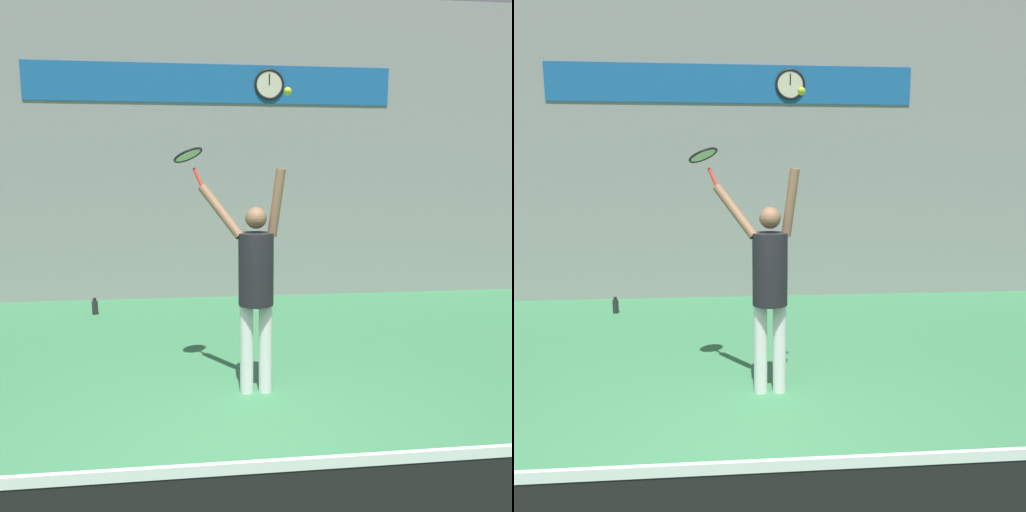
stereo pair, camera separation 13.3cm
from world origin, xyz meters
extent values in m
plane|color=#387A4C|center=(0.00, 0.00, 0.00)|extent=(18.00, 18.00, 0.00)
cube|color=gray|center=(0.00, 5.50, 2.50)|extent=(18.00, 0.10, 5.00)
cube|color=#195B9E|center=(0.00, 5.44, 3.58)|extent=(5.98, 0.02, 0.61)
cylinder|color=beige|center=(0.95, 5.42, 3.58)|extent=(0.46, 0.02, 0.46)
torus|color=black|center=(0.95, 5.42, 3.58)|extent=(0.50, 0.05, 0.50)
cube|color=black|center=(0.95, 5.41, 3.66)|extent=(0.02, 0.01, 0.18)
cube|color=white|center=(0.00, -1.22, 0.93)|extent=(7.76, 0.02, 0.05)
cylinder|color=white|center=(0.20, 1.53, 0.44)|extent=(0.13, 0.13, 0.88)
cylinder|color=white|center=(0.39, 1.53, 0.44)|extent=(0.13, 0.13, 0.88)
cylinder|color=black|center=(0.29, 1.53, 1.23)|extent=(0.33, 0.33, 0.69)
sphere|color=brown|center=(0.29, 1.53, 1.71)|extent=(0.20, 0.20, 0.20)
cylinder|color=brown|center=(0.48, 1.50, 1.85)|extent=(0.20, 0.18, 0.64)
cylinder|color=brown|center=(-0.03, 1.67, 1.77)|extent=(0.45, 0.39, 0.51)
cylinder|color=red|center=(-0.24, 1.83, 2.08)|extent=(0.12, 0.09, 0.19)
torus|color=black|center=(-0.33, 1.88, 2.30)|extent=(0.40, 0.40, 0.16)
cylinder|color=beige|center=(-0.33, 1.88, 2.30)|extent=(0.33, 0.34, 0.12)
sphere|color=#CCDB2D|center=(0.56, 1.43, 2.83)|extent=(0.07, 0.07, 0.07)
cylinder|color=#262628|center=(-1.85, 4.54, 0.10)|extent=(0.09, 0.09, 0.21)
cylinder|color=black|center=(-1.85, 4.54, 0.23)|extent=(0.05, 0.05, 0.04)
camera|label=1|loc=(-0.22, -3.08, 2.11)|focal=35.00mm
camera|label=2|loc=(-0.09, -3.09, 2.11)|focal=35.00mm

